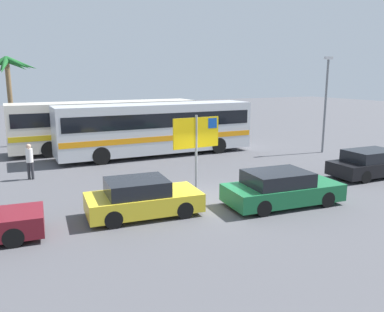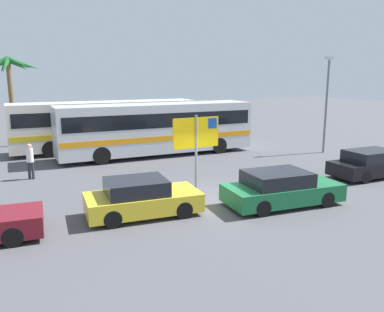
{
  "view_description": "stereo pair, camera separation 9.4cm",
  "coord_description": "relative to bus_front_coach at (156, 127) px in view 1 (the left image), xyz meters",
  "views": [
    {
      "loc": [
        -7.51,
        -12.89,
        4.81
      ],
      "look_at": [
        -0.06,
        2.52,
        1.3
      ],
      "focal_mm": 36.48,
      "sensor_mm": 36.0,
      "label": 1
    },
    {
      "loc": [
        -7.43,
        -12.93,
        4.81
      ],
      "look_at": [
        -0.06,
        2.52,
        1.3
      ],
      "focal_mm": 36.48,
      "sensor_mm": 36.0,
      "label": 2
    }
  ],
  "objects": [
    {
      "name": "pedestrian_by_bus",
      "position": [
        -7.45,
        -2.8,
        -0.78
      ],
      "size": [
        0.32,
        0.32,
        1.7
      ],
      "rotation": [
        0.0,
        0.0,
        1.11
      ],
      "color": "#2D2D33",
      "rests_on": "ground"
    },
    {
      "name": "ferry_sign",
      "position": [
        -1.0,
        -7.58,
        0.54
      ],
      "size": [
        2.2,
        0.2,
        3.2
      ],
      "rotation": [
        0.0,
        0.0,
        0.06
      ],
      "color": "gray",
      "rests_on": "ground"
    },
    {
      "name": "bus_rear_coach",
      "position": [
        -2.34,
        3.26,
        0.0
      ],
      "size": [
        12.01,
        2.57,
        3.17
      ],
      "color": "silver",
      "rests_on": "ground"
    },
    {
      "name": "car_yellow",
      "position": [
        -4.27,
        -9.81,
        -1.15
      ],
      "size": [
        4.07,
        2.12,
        1.32
      ],
      "rotation": [
        0.0,
        0.0,
        -0.08
      ],
      "color": "yellow",
      "rests_on": "ground"
    },
    {
      "name": "palm_tree_seaside",
      "position": [
        -7.85,
        7.3,
        3.29
      ],
      "size": [
        3.78,
        3.79,
        6.13
      ],
      "color": "brown",
      "rests_on": "ground"
    },
    {
      "name": "bus_front_coach",
      "position": [
        0.0,
        0.0,
        0.0
      ],
      "size": [
        12.01,
        2.57,
        3.17
      ],
      "color": "silver",
      "rests_on": "ground"
    },
    {
      "name": "ground",
      "position": [
        -0.86,
        -9.42,
        -1.78
      ],
      "size": [
        120.0,
        120.0,
        0.0
      ],
      "primitive_type": "plane",
      "color": "#4C4C51"
    },
    {
      "name": "lamp_post_left_side",
      "position": [
        9.93,
        -3.76,
        1.53
      ],
      "size": [
        0.56,
        0.2,
        5.99
      ],
      "color": "slate",
      "rests_on": "ground"
    },
    {
      "name": "car_black",
      "position": [
        7.62,
        -9.48,
        -1.15
      ],
      "size": [
        4.6,
        1.84,
        1.32
      ],
      "rotation": [
        0.0,
        0.0,
        -0.02
      ],
      "color": "black",
      "rests_on": "ground"
    },
    {
      "name": "car_green",
      "position": [
        0.86,
        -10.99,
        -1.15
      ],
      "size": [
        4.57,
        2.24,
        1.32
      ],
      "rotation": [
        0.0,
        0.0,
        -0.08
      ],
      "color": "#196638",
      "rests_on": "ground"
    }
  ]
}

